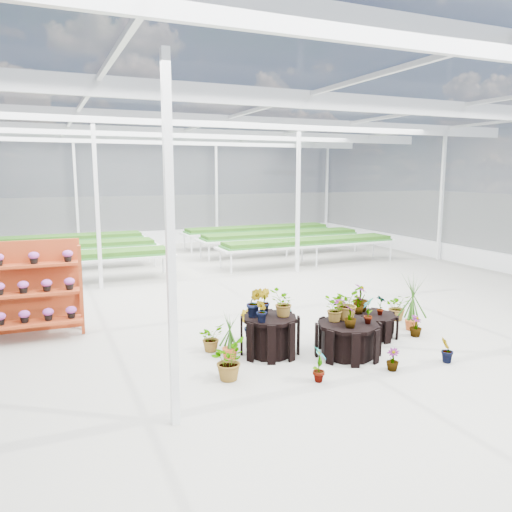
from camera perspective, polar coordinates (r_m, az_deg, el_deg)
name	(u,v)px	position (r m, az deg, el deg)	size (l,w,h in m)	color
ground_plane	(263,315)	(11.16, 0.76, -6.72)	(24.00, 24.00, 0.00)	gray
greenhouse_shell	(263,214)	(10.75, 0.78, 4.88)	(18.00, 24.00, 4.50)	white
steel_frame	(263,214)	(10.75, 0.78, 4.88)	(18.00, 24.00, 4.50)	silver
nursery_benches	(179,250)	(17.73, -8.82, 0.65)	(16.00, 7.00, 0.84)	silver
plinth_tall	(270,336)	(8.73, 1.61, -9.07)	(0.98, 0.98, 0.67)	black
plinth_mid	(348,340)	(8.82, 10.48, -9.37)	(1.10, 1.10, 0.58)	black
plinth_low	(371,325)	(9.94, 13.04, -7.71)	(0.97, 0.97, 0.44)	black
shelf_rack	(36,290)	(10.37, -23.88, -3.59)	(1.72, 0.91, 1.83)	#933213
nursery_plants	(323,318)	(9.13, 7.65, -7.03)	(5.09, 2.95, 1.29)	#234C13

